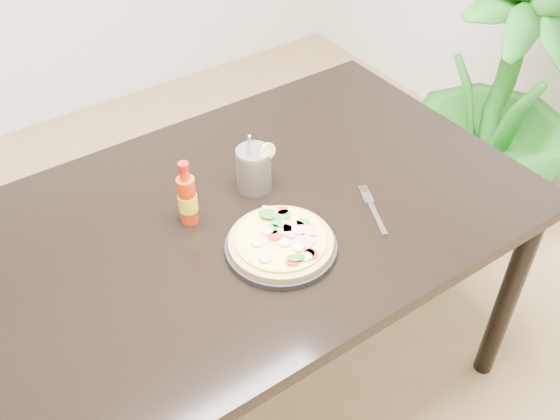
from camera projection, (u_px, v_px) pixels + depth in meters
dining_table at (254, 232)px, 1.61m from camera, size 1.40×0.90×0.75m
plate at (281, 247)px, 1.45m from camera, size 0.26×0.26×0.02m
pizza at (282, 240)px, 1.43m from camera, size 0.24×0.24×0.03m
hot_sauce_bottle at (188, 199)px, 1.48m from camera, size 0.05×0.05×0.17m
cola_cup at (254, 170)px, 1.59m from camera, size 0.10×0.09×0.18m
fork at (372, 208)px, 1.56m from camera, size 0.09×0.18×0.00m
houseplant at (500, 99)px, 2.32m from camera, size 0.74×0.74×1.10m
plant_pot at (475, 190)px, 2.61m from camera, size 0.28×0.28×0.22m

